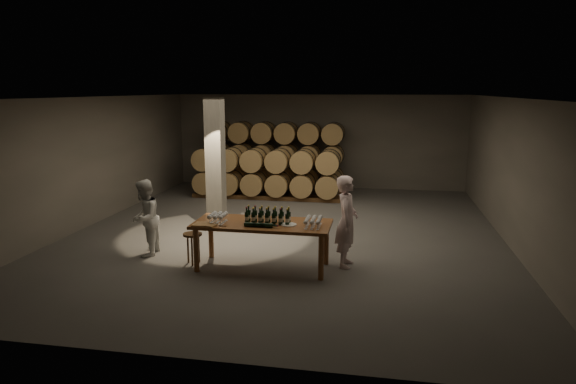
% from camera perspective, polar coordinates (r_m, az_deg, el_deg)
% --- Properties ---
extents(room, '(12.00, 12.00, 12.00)m').
position_cam_1_polar(room, '(12.66, -8.06, 3.15)').
color(room, '#575552').
rests_on(room, ground).
extents(tasting_table, '(2.60, 1.10, 0.90)m').
position_cam_1_polar(tasting_table, '(9.79, -2.87, -4.00)').
color(tasting_table, brown).
rests_on(tasting_table, ground).
extents(barrel_stack_back, '(4.70, 0.95, 2.31)m').
position_cam_1_polar(barrel_stack_back, '(17.39, -1.41, 4.14)').
color(barrel_stack_back, brown).
rests_on(barrel_stack_back, ground).
extents(barrel_stack_front, '(4.70, 0.95, 1.57)m').
position_cam_1_polar(barrel_stack_front, '(16.09, -2.42, 2.21)').
color(barrel_stack_front, brown).
rests_on(barrel_stack_front, ground).
extents(bottle_cluster, '(0.86, 0.23, 0.31)m').
position_cam_1_polar(bottle_cluster, '(9.68, -2.27, -2.84)').
color(bottle_cluster, black).
rests_on(bottle_cluster, tasting_table).
extents(lying_bottles, '(0.63, 0.08, 0.08)m').
position_cam_1_polar(lying_bottles, '(9.44, -3.22, -3.67)').
color(lying_bottles, black).
rests_on(lying_bottles, tasting_table).
extents(glass_cluster_left, '(0.31, 0.42, 0.18)m').
position_cam_1_polar(glass_cluster_left, '(9.82, -7.81, -2.62)').
color(glass_cluster_left, silver).
rests_on(glass_cluster_left, tasting_table).
extents(glass_cluster_right, '(0.30, 0.52, 0.16)m').
position_cam_1_polar(glass_cluster_right, '(9.48, 2.82, -3.13)').
color(glass_cluster_right, silver).
rests_on(glass_cluster_right, tasting_table).
extents(plate, '(0.30, 0.30, 0.02)m').
position_cam_1_polar(plate, '(9.58, 0.06, -3.64)').
color(plate, white).
rests_on(plate, tasting_table).
extents(notebook_near, '(0.28, 0.25, 0.03)m').
position_cam_1_polar(notebook_near, '(9.60, -8.74, -3.70)').
color(notebook_near, olive).
rests_on(notebook_near, tasting_table).
extents(notebook_corner, '(0.26, 0.32, 0.03)m').
position_cam_1_polar(notebook_corner, '(9.72, -9.74, -3.56)').
color(notebook_corner, olive).
rests_on(notebook_corner, tasting_table).
extents(pen, '(0.14, 0.01, 0.01)m').
position_cam_1_polar(pen, '(9.56, -7.27, -3.78)').
color(pen, black).
rests_on(pen, tasting_table).
extents(stool, '(0.37, 0.37, 0.62)m').
position_cam_1_polar(stool, '(10.26, -10.56, -5.14)').
color(stool, brown).
rests_on(stool, ground).
extents(person_man, '(0.46, 0.67, 1.79)m').
position_cam_1_polar(person_man, '(9.92, 6.54, -3.27)').
color(person_man, silver).
rests_on(person_man, ground).
extents(person_woman, '(0.69, 0.84, 1.59)m').
position_cam_1_polar(person_woman, '(10.92, -15.64, -2.80)').
color(person_woman, white).
rests_on(person_woman, ground).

